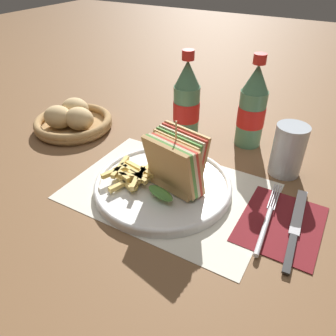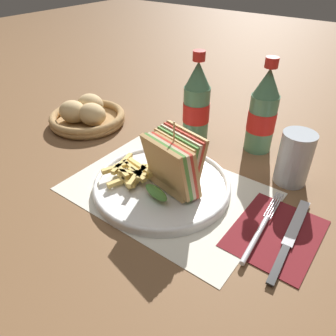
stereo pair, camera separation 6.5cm
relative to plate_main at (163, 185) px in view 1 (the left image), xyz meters
The scene contains 12 objects.
ground_plane 0.02m from the plate_main, 48.40° to the right, with size 4.00×4.00×0.00m, color brown.
placemat 0.02m from the plate_main, ahead, with size 0.39×0.27×0.00m.
plate_main is the anchor object (origin of this frame).
club_sandwich 0.07m from the plate_main, ahead, with size 0.12×0.11×0.14m.
fries_pile 0.07m from the plate_main, 155.59° to the right, with size 0.10×0.10×0.02m.
napkin 0.23m from the plate_main, ahead, with size 0.14×0.17×0.00m.
fork 0.21m from the plate_main, ahead, with size 0.03×0.20×0.01m.
knife 0.26m from the plate_main, ahead, with size 0.03×0.22×0.00m.
coke_bottle_near 0.24m from the plate_main, 105.59° to the left, with size 0.06×0.06×0.22m.
coke_bottle_far 0.29m from the plate_main, 71.68° to the left, with size 0.06×0.06×0.22m.
glass_near 0.27m from the plate_main, 42.76° to the left, with size 0.07×0.07×0.11m.
bread_basket 0.36m from the plate_main, 162.53° to the left, with size 0.20×0.20×0.07m.
Camera 1 is at (0.25, -0.43, 0.41)m, focal length 35.00 mm.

